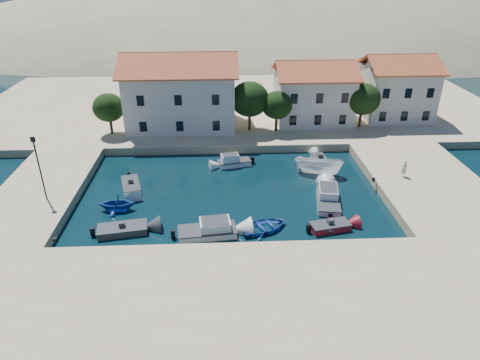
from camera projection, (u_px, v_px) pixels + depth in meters
name	position (u px, v px, depth m)	size (l,w,h in m)	color
ground	(233.00, 252.00, 34.69)	(400.00, 400.00, 0.00)	black
quay_south	(236.00, 300.00, 29.14)	(52.00, 12.00, 1.00)	tan
quay_east	(428.00, 184.00, 44.22)	(11.00, 20.00, 1.00)	tan
quay_west	(40.00, 193.00, 42.54)	(8.00, 20.00, 1.00)	tan
quay_north	(238.00, 105.00, 68.31)	(80.00, 36.00, 1.00)	tan
hills	(279.00, 97.00, 156.09)	(254.00, 176.00, 99.00)	#9B9169
building_left	(181.00, 89.00, 56.60)	(14.70, 9.45, 9.70)	silver
building_mid	(313.00, 91.00, 58.58)	(10.50, 8.40, 8.30)	silver
building_right	(397.00, 86.00, 59.86)	(9.45, 8.40, 8.80)	silver
trees	(261.00, 102.00, 55.29)	(37.30, 5.30, 6.45)	#382314
lamppost	(38.00, 162.00, 38.89)	(0.35, 0.25, 6.22)	black
bollards	(264.00, 214.00, 37.72)	(29.36, 9.56, 0.30)	black
motorboat_grey_sw	(123.00, 230.00, 37.13)	(4.49, 2.54, 1.25)	#37383C
cabin_cruiser_south	(207.00, 230.00, 36.70)	(5.20, 2.68, 1.60)	white
rowboat_south	(264.00, 229.00, 37.66)	(3.14, 4.40, 0.91)	#1C449C
motorboat_red_se	(330.00, 226.00, 37.55)	(3.69, 2.20, 1.25)	maroon
cabin_cruiser_east	(328.00, 199.00, 41.51)	(2.99, 5.53, 1.60)	white
boat_east	(318.00, 174.00, 47.47)	(1.99, 5.29, 2.04)	white
motorboat_white_ne	(320.00, 160.00, 50.12)	(1.73, 3.16, 1.25)	white
rowboat_west	(118.00, 210.00, 40.64)	(2.97, 3.45, 1.82)	#1C449C
motorboat_white_west	(131.00, 185.00, 44.42)	(2.69, 4.19, 1.25)	white
cabin_cruiser_north	(234.00, 162.00, 49.24)	(4.00, 2.38, 1.60)	white
pedestrian	(404.00, 169.00, 44.31)	(0.66, 0.43, 1.80)	beige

